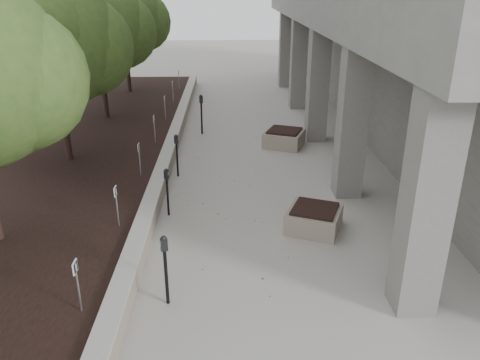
{
  "coord_description": "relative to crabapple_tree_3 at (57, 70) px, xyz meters",
  "views": [
    {
      "loc": [
        0.11,
        -6.05,
        5.44
      ],
      "look_at": [
        0.4,
        4.55,
        1.05
      ],
      "focal_mm": 35.58,
      "sensor_mm": 36.0,
      "label": 1
    }
  ],
  "objects": [
    {
      "name": "ground",
      "position": [
        4.8,
        -8.0,
        -3.12
      ],
      "size": [
        90.0,
        90.0,
        0.0
      ],
      "primitive_type": "plane",
      "color": "#A59F97",
      "rests_on": "ground"
    },
    {
      "name": "retaining_wall",
      "position": [
        2.97,
        1.0,
        -2.87
      ],
      "size": [
        0.39,
        26.0,
        0.5
      ],
      "primitive_type": null,
      "color": "gray",
      "rests_on": "ground"
    },
    {
      "name": "planting_bed",
      "position": [
        -0.7,
        1.0,
        -2.92
      ],
      "size": [
        7.0,
        26.0,
        0.4
      ],
      "primitive_type": "cube",
      "color": "black",
      "rests_on": "ground"
    },
    {
      "name": "crabapple_tree_3",
      "position": [
        0.0,
        0.0,
        0.0
      ],
      "size": [
        4.6,
        4.0,
        5.44
      ],
      "primitive_type": null,
      "color": "#34511F",
      "rests_on": "planting_bed"
    },
    {
      "name": "crabapple_tree_4",
      "position": [
        0.0,
        5.0,
        0.0
      ],
      "size": [
        4.6,
        4.0,
        5.44
      ],
      "primitive_type": null,
      "color": "#34511F",
      "rests_on": "planting_bed"
    },
    {
      "name": "crabapple_tree_5",
      "position": [
        0.0,
        10.0,
        0.0
      ],
      "size": [
        4.6,
        4.0,
        5.44
      ],
      "primitive_type": null,
      "color": "#34511F",
      "rests_on": "planting_bed"
    },
    {
      "name": "parking_sign_2",
      "position": [
        2.45,
        -7.5,
        -2.24
      ],
      "size": [
        0.04,
        0.22,
        0.96
      ],
      "primitive_type": null,
      "color": "black",
      "rests_on": "planting_bed"
    },
    {
      "name": "parking_sign_3",
      "position": [
        2.45,
        -4.5,
        -2.24
      ],
      "size": [
        0.04,
        0.22,
        0.96
      ],
      "primitive_type": null,
      "color": "black",
      "rests_on": "planting_bed"
    },
    {
      "name": "parking_sign_4",
      "position": [
        2.45,
        -1.5,
        -2.24
      ],
      "size": [
        0.04,
        0.22,
        0.96
      ],
      "primitive_type": null,
      "color": "black",
      "rests_on": "planting_bed"
    },
    {
      "name": "parking_sign_5",
      "position": [
        2.45,
        1.5,
        -2.24
      ],
      "size": [
        0.04,
        0.22,
        0.96
      ],
      "primitive_type": null,
      "color": "black",
      "rests_on": "planting_bed"
    },
    {
      "name": "parking_sign_6",
      "position": [
        2.45,
        4.5,
        -2.24
      ],
      "size": [
        0.04,
        0.22,
        0.96
      ],
      "primitive_type": null,
      "color": "black",
      "rests_on": "planting_bed"
    },
    {
      "name": "parking_sign_7",
      "position": [
        2.45,
        7.5,
        -2.24
      ],
      "size": [
        0.04,
        0.22,
        0.96
      ],
      "primitive_type": null,
      "color": "black",
      "rests_on": "planting_bed"
    },
    {
      "name": "parking_sign_8",
      "position": [
        2.45,
        10.5,
        -2.24
      ],
      "size": [
        0.04,
        0.22,
        0.96
      ],
      "primitive_type": null,
      "color": "black",
      "rests_on": "planting_bed"
    },
    {
      "name": "parking_meter_2",
      "position": [
        3.78,
        -6.8,
        -2.41
      ],
      "size": [
        0.16,
        0.14,
        1.41
      ],
      "primitive_type": null,
      "rotation": [
        0.0,
        0.0,
        0.34
      ],
      "color": "black",
      "rests_on": "ground"
    },
    {
      "name": "parking_meter_3",
      "position": [
        3.4,
        -3.19,
        -2.49
      ],
      "size": [
        0.15,
        0.12,
        1.27
      ],
      "primitive_type": null,
      "rotation": [
        0.0,
        0.0,
        -0.32
      ],
      "color": "black",
      "rests_on": "ground"
    },
    {
      "name": "parking_meter_4",
      "position": [
        3.39,
        -0.56,
        -2.46
      ],
      "size": [
        0.14,
        0.11,
        1.33
      ],
      "primitive_type": null,
      "rotation": [
        0.0,
        0.0,
        -0.15
      ],
      "color": "black",
      "rests_on": "ground"
    },
    {
      "name": "parking_meter_5",
      "position": [
        3.92,
        3.85,
        -2.35
      ],
      "size": [
        0.17,
        0.14,
        1.54
      ],
      "primitive_type": null,
      "rotation": [
        0.0,
        0.0,
        0.21
      ],
      "color": "black",
      "rests_on": "ground"
    },
    {
      "name": "planter_front",
      "position": [
        6.95,
        -4.01,
        -2.84
      ],
      "size": [
        1.55,
        1.55,
        0.56
      ],
      "primitive_type": null,
      "rotation": [
        0.0,
        0.0,
        -0.38
      ],
      "color": "gray",
      "rests_on": "ground"
    },
    {
      "name": "planter_back",
      "position": [
        6.95,
        2.28,
        -2.82
      ],
      "size": [
        1.67,
        1.67,
        0.6
      ],
      "primitive_type": null,
      "rotation": [
        0.0,
        0.0,
        -0.38
      ],
      "color": "gray",
      "rests_on": "ground"
    },
    {
      "name": "berry_scatter",
      "position": [
        4.7,
        -3.0,
        -3.11
      ],
      "size": [
        3.3,
        14.1,
        0.02
      ],
      "primitive_type": null,
      "color": "maroon",
      "rests_on": "ground"
    }
  ]
}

